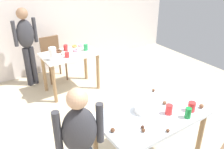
# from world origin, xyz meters

# --- Properties ---
(wall_back) EXTENTS (6.40, 0.10, 2.60)m
(wall_back) POSITION_xyz_m (0.00, 3.20, 1.30)
(wall_back) COLOR silver
(wall_back) RESTS_ON ground_plane
(dining_table_near) EXTENTS (1.21, 0.74, 0.75)m
(dining_table_near) POSITION_xyz_m (-0.01, -0.09, 0.65)
(dining_table_near) COLOR silver
(dining_table_near) RESTS_ON ground_plane
(dining_table_far) EXTENTS (0.98, 0.60, 0.75)m
(dining_table_far) POSITION_xyz_m (0.03, 2.10, 0.62)
(dining_table_far) COLOR white
(dining_table_far) RESTS_ON ground_plane
(chair_far_table) EXTENTS (0.40, 0.40, 0.87)m
(chair_far_table) POSITION_xyz_m (-0.07, 2.75, 0.50)
(chair_far_table) COLOR brown
(chair_far_table) RESTS_ON ground_plane
(person_girl_near) EXTENTS (0.45, 0.28, 1.36)m
(person_girl_near) POSITION_xyz_m (-0.89, -0.11, 0.80)
(person_girl_near) COLOR #383D4C
(person_girl_near) RESTS_ON ground_plane
(person_adult_far) EXTENTS (0.46, 0.24, 1.51)m
(person_adult_far) POSITION_xyz_m (-0.53, 2.74, 0.90)
(person_adult_far) COLOR #28282D
(person_adult_far) RESTS_ON ground_plane
(mixing_bowl) EXTENTS (0.21, 0.21, 0.09)m
(mixing_bowl) POSITION_xyz_m (-0.06, -0.02, 0.79)
(mixing_bowl) COLOR white
(mixing_bowl) RESTS_ON dining_table_near
(soda_can) EXTENTS (0.07, 0.07, 0.12)m
(soda_can) POSITION_xyz_m (0.26, -0.37, 0.81)
(soda_can) COLOR #198438
(soda_can) RESTS_ON dining_table_near
(fork_near) EXTENTS (0.17, 0.02, 0.01)m
(fork_near) POSITION_xyz_m (0.42, 0.03, 0.75)
(fork_near) COLOR silver
(fork_near) RESTS_ON dining_table_near
(cup_near_0) EXTENTS (0.08, 0.08, 0.11)m
(cup_near_0) POSITION_xyz_m (0.40, -0.30, 0.81)
(cup_near_0) COLOR red
(cup_near_0) RESTS_ON dining_table_near
(cup_near_1) EXTENTS (0.08, 0.08, 0.12)m
(cup_near_1) POSITION_xyz_m (0.14, -0.20, 0.81)
(cup_near_1) COLOR red
(cup_near_1) RESTS_ON dining_table_near
(cake_ball_0) EXTENTS (0.05, 0.05, 0.05)m
(cake_ball_0) POSITION_xyz_m (0.24, -0.04, 0.77)
(cake_ball_0) COLOR brown
(cake_ball_0) RESTS_ON dining_table_near
(cake_ball_1) EXTENTS (0.04, 0.04, 0.04)m
(cake_ball_1) POSITION_xyz_m (-0.29, -0.28, 0.77)
(cake_ball_1) COLOR brown
(cake_ball_1) RESTS_ON dining_table_near
(cake_ball_2) EXTENTS (0.05, 0.05, 0.05)m
(cake_ball_2) POSITION_xyz_m (-0.54, -0.11, 0.77)
(cake_ball_2) COLOR brown
(cake_ball_2) RESTS_ON dining_table_near
(cake_ball_3) EXTENTS (0.04, 0.04, 0.04)m
(cake_ball_3) POSITION_xyz_m (0.34, 0.25, 0.77)
(cake_ball_3) COLOR brown
(cake_ball_3) RESTS_ON dining_table_near
(cake_ball_4) EXTENTS (0.04, 0.04, 0.04)m
(cake_ball_4) POSITION_xyz_m (-0.26, -0.23, 0.77)
(cake_ball_4) COLOR #3D2319
(cake_ball_4) RESTS_ON dining_table_near
(cake_ball_5) EXTENTS (0.04, 0.04, 0.04)m
(cake_ball_5) POSITION_xyz_m (0.24, -0.13, 0.77)
(cake_ball_5) COLOR #3D2319
(cake_ball_5) RESTS_ON dining_table_near
(cake_ball_6) EXTENTS (0.05, 0.05, 0.05)m
(cake_ball_6) POSITION_xyz_m (0.54, -0.33, 0.78)
(cake_ball_6) COLOR brown
(cake_ball_6) RESTS_ON dining_table_near
(cake_ball_7) EXTENTS (0.04, 0.04, 0.04)m
(cake_ball_7) POSITION_xyz_m (-0.09, -0.42, 0.77)
(cake_ball_7) COLOR brown
(cake_ball_7) RESTS_ON dining_table_near
(pitcher_far) EXTENTS (0.12, 0.12, 0.22)m
(pitcher_far) POSITION_xyz_m (-0.34, 1.94, 0.86)
(pitcher_far) COLOR white
(pitcher_far) RESTS_ON dining_table_far
(cup_far_0) EXTENTS (0.08, 0.08, 0.09)m
(cup_far_0) POSITION_xyz_m (-0.10, 1.93, 0.80)
(cup_far_0) COLOR red
(cup_far_0) RESTS_ON dining_table_far
(cup_far_1) EXTENTS (0.08, 0.08, 0.11)m
(cup_far_1) POSITION_xyz_m (0.33, 2.05, 0.81)
(cup_far_1) COLOR green
(cup_far_1) RESTS_ON dining_table_far
(cup_far_2) EXTENTS (0.08, 0.08, 0.11)m
(cup_far_2) POSITION_xyz_m (0.01, 2.23, 0.81)
(cup_far_2) COLOR red
(cup_far_2) RESTS_ON dining_table_far
(donut_far_0) EXTENTS (0.12, 0.12, 0.04)m
(donut_far_0) POSITION_xyz_m (-0.07, 2.08, 0.77)
(donut_far_0) COLOR white
(donut_far_0) RESTS_ON dining_table_far
(donut_far_1) EXTENTS (0.11, 0.11, 0.03)m
(donut_far_1) POSITION_xyz_m (0.24, 2.32, 0.77)
(donut_far_1) COLOR gold
(donut_far_1) RESTS_ON dining_table_far
(donut_far_2) EXTENTS (0.13, 0.13, 0.04)m
(donut_far_2) POSITION_xyz_m (-0.13, 2.24, 0.77)
(donut_far_2) COLOR brown
(donut_far_2) RESTS_ON dining_table_far
(donut_far_3) EXTENTS (0.12, 0.12, 0.03)m
(donut_far_3) POSITION_xyz_m (0.16, 2.11, 0.77)
(donut_far_3) COLOR pink
(donut_far_3) RESTS_ON dining_table_far
(donut_far_4) EXTENTS (0.10, 0.10, 0.03)m
(donut_far_4) POSITION_xyz_m (0.35, 2.30, 0.77)
(donut_far_4) COLOR pink
(donut_far_4) RESTS_ON dining_table_far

